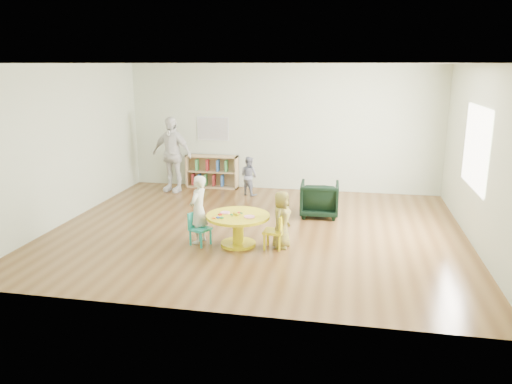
% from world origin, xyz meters
% --- Properties ---
extents(room, '(7.10, 7.00, 2.80)m').
position_xyz_m(room, '(0.01, 0.00, 1.89)').
color(room, brown).
rests_on(room, ground).
extents(activity_table, '(1.00, 1.00, 0.54)m').
position_xyz_m(activity_table, '(-0.16, -0.78, 0.34)').
color(activity_table, '#D5C411').
rests_on(activity_table, ground).
extents(kid_chair_left, '(0.37, 0.37, 0.53)m').
position_xyz_m(kid_chair_left, '(-0.78, -0.87, 0.28)').
color(kid_chair_left, teal).
rests_on(kid_chair_left, ground).
extents(kid_chair_right, '(0.31, 0.31, 0.55)m').
position_xyz_m(kid_chair_right, '(0.46, -0.82, 0.29)').
color(kid_chair_right, '#D5C411').
rests_on(kid_chair_right, ground).
extents(bookshelf, '(1.20, 0.30, 0.75)m').
position_xyz_m(bookshelf, '(-1.61, 2.86, 0.37)').
color(bookshelf, tan).
rests_on(bookshelf, ground).
extents(alphabet_poster, '(0.74, 0.01, 0.54)m').
position_xyz_m(alphabet_poster, '(-1.60, 2.98, 1.35)').
color(alphabet_poster, silver).
rests_on(alphabet_poster, ground).
extents(armchair, '(0.73, 0.75, 0.65)m').
position_xyz_m(armchair, '(1.00, 1.05, 0.33)').
color(armchair, black).
rests_on(armchair, ground).
extents(child_left, '(0.33, 0.44, 1.10)m').
position_xyz_m(child_left, '(-0.80, -0.78, 0.55)').
color(child_left, silver).
rests_on(child_left, ground).
extents(child_right, '(0.37, 0.49, 0.91)m').
position_xyz_m(child_right, '(0.53, -0.75, 0.45)').
color(child_right, gold).
rests_on(child_right, ground).
extents(toddler, '(0.52, 0.48, 0.85)m').
position_xyz_m(toddler, '(-0.62, 2.31, 0.43)').
color(toddler, '#1A2341').
rests_on(toddler, ground).
extents(adult_caretaker, '(1.05, 0.62, 1.68)m').
position_xyz_m(adult_caretaker, '(-2.38, 2.34, 0.84)').
color(adult_caretaker, white).
rests_on(adult_caretaker, ground).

